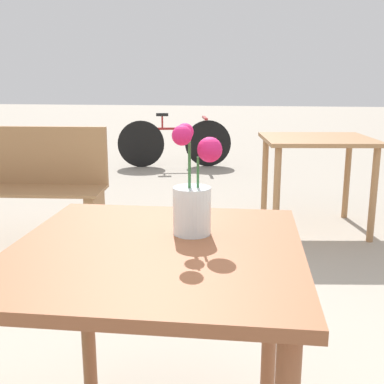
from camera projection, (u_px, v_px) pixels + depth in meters
table_front at (157, 288)px, 1.29m from camera, size 0.78×0.81×0.74m
flower_vase at (193, 198)px, 1.34m from camera, size 0.14×0.13×0.31m
table_back at (317, 152)px, 3.71m from camera, size 0.90×0.84×0.73m
bicycle at (175, 142)px, 6.47m from camera, size 1.50×0.47×0.72m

